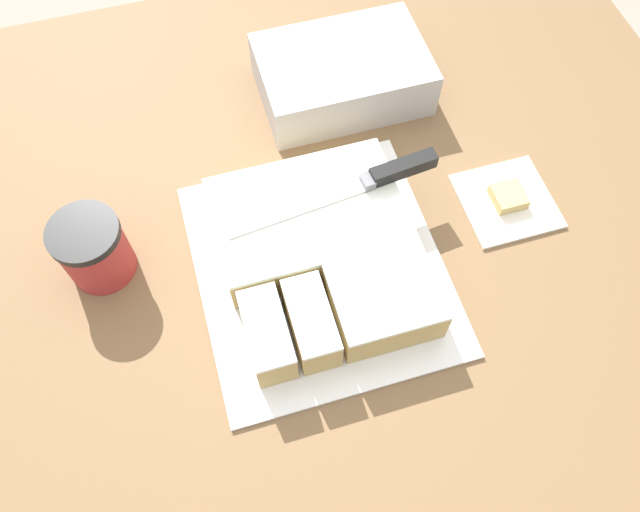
% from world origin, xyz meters
% --- Properties ---
extents(ground_plane, '(8.00, 8.00, 0.00)m').
position_xyz_m(ground_plane, '(0.00, 0.00, 0.00)').
color(ground_plane, '#9E9384').
extents(countertop, '(1.40, 1.10, 0.93)m').
position_xyz_m(countertop, '(0.00, 0.00, 0.47)').
color(countertop, brown).
rests_on(countertop, ground_plane).
extents(cake_board, '(0.35, 0.38, 0.01)m').
position_xyz_m(cake_board, '(0.01, -0.09, 0.94)').
color(cake_board, white).
rests_on(cake_board, countertop).
extents(cake, '(0.26, 0.30, 0.07)m').
position_xyz_m(cake, '(0.01, -0.09, 0.97)').
color(cake, tan).
rests_on(cake, cake_board).
extents(knife, '(0.32, 0.06, 0.02)m').
position_xyz_m(knife, '(0.12, -0.02, 1.01)').
color(knife, silver).
rests_on(knife, cake).
extents(coffee_cup, '(0.10, 0.10, 0.10)m').
position_xyz_m(coffee_cup, '(-0.29, -0.00, 0.98)').
color(coffee_cup, '#B23333').
rests_on(coffee_cup, countertop).
extents(paper_napkin, '(0.14, 0.14, 0.01)m').
position_xyz_m(paper_napkin, '(0.32, -0.06, 0.94)').
color(paper_napkin, white).
rests_on(paper_napkin, countertop).
extents(brownie, '(0.05, 0.05, 0.02)m').
position_xyz_m(brownie, '(0.32, -0.06, 0.95)').
color(brownie, tan).
rests_on(brownie, paper_napkin).
extents(storage_box, '(0.27, 0.18, 0.08)m').
position_xyz_m(storage_box, '(0.14, 0.22, 0.97)').
color(storage_box, '#B2B2B7').
rests_on(storage_box, countertop).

